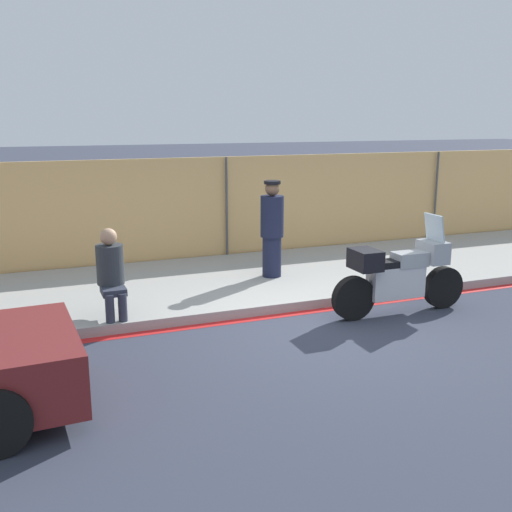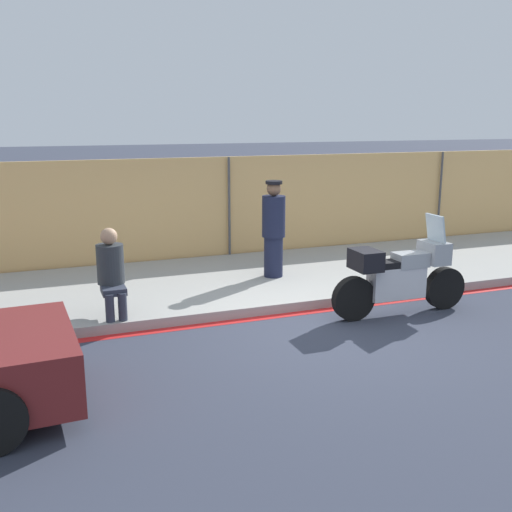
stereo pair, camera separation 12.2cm
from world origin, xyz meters
TOP-DOWN VIEW (x-y plane):
  - ground_plane at (0.00, 0.00)m, footprint 120.00×120.00m
  - sidewalk at (0.00, 2.67)m, footprint 39.06×3.57m
  - curb_paint_stripe at (0.00, 0.80)m, footprint 39.06×0.18m
  - storefront_fence at (-0.00, 4.55)m, footprint 37.10×0.17m
  - motorcycle at (1.34, 0.23)m, footprint 2.30×0.51m
  - officer_standing at (0.18, 2.48)m, footprint 0.41×0.41m
  - person_seated_on_curb at (-2.82, 1.34)m, footprint 0.39×0.66m

SIDE VIEW (x-z plane):
  - ground_plane at x=0.00m, z-range 0.00..0.00m
  - curb_paint_stripe at x=0.00m, z-range 0.00..0.01m
  - sidewalk at x=0.00m, z-range 0.00..0.15m
  - motorcycle at x=1.34m, z-range -0.14..1.38m
  - person_seated_on_curb at x=-2.82m, z-range 0.21..1.49m
  - officer_standing at x=0.18m, z-range 0.17..1.90m
  - storefront_fence at x=0.00m, z-range 0.00..2.18m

